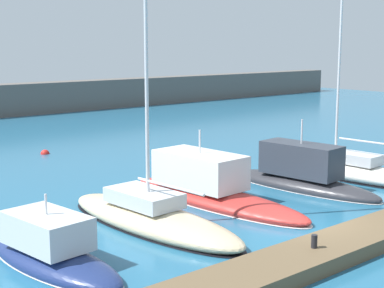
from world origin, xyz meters
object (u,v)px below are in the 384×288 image
mooring_buoy_red (45,154)px  motorboat_navy_nearest (51,253)px  motorboat_red_third (209,188)px  motorboat_charcoal_fourth (301,176)px  sailboat_ivory_fifth (351,170)px  dock_bollard (314,241)px  sailboat_sand_second (151,216)px

mooring_buoy_red → motorboat_navy_nearest: bearing=-115.8°
motorboat_navy_nearest → motorboat_red_third: motorboat_red_third is taller
motorboat_charcoal_fourth → mooring_buoy_red: 17.42m
motorboat_navy_nearest → sailboat_ivory_fifth: sailboat_ivory_fifth is taller
motorboat_navy_nearest → dock_bollard: bearing=-135.8°
mooring_buoy_red → dock_bollard: dock_bollard is taller
sailboat_sand_second → sailboat_ivory_fifth: 13.12m
sailboat_sand_second → sailboat_ivory_fifth: (13.12, -0.09, 0.02)m
motorboat_charcoal_fourth → dock_bollard: bearing=125.8°
motorboat_navy_nearest → dock_bollard: 8.48m
sailboat_sand_second → sailboat_ivory_fifth: size_ratio=1.04×
motorboat_red_third → dock_bollard: motorboat_red_third is taller
motorboat_charcoal_fourth → mooring_buoy_red: bearing=12.3°
motorboat_red_third → mooring_buoy_red: bearing=-2.3°
motorboat_navy_nearest → motorboat_charcoal_fourth: 14.16m
motorboat_navy_nearest → sailboat_ivory_fifth: size_ratio=0.37×
mooring_buoy_red → motorboat_red_third: bearing=-88.7°
sailboat_sand_second → motorboat_navy_nearest: bearing=101.2°
sailboat_sand_second → dock_bollard: 6.84m
motorboat_navy_nearest → motorboat_charcoal_fourth: bearing=-91.3°
sailboat_ivory_fifth → mooring_buoy_red: sailboat_ivory_fifth is taller
sailboat_sand_second → motorboat_charcoal_fourth: sailboat_sand_second is taller
motorboat_red_third → motorboat_charcoal_fourth: bearing=-106.2°
motorboat_red_third → motorboat_charcoal_fourth: (5.07, -1.13, -0.02)m
motorboat_navy_nearest → motorboat_charcoal_fourth: motorboat_charcoal_fourth is taller
dock_bollard → motorboat_navy_nearest: bearing=140.9°
motorboat_navy_nearest → sailboat_ivory_fifth: (18.02, 1.19, -0.01)m
motorboat_charcoal_fourth → mooring_buoy_red: motorboat_charcoal_fourth is taller
mooring_buoy_red → sailboat_ivory_fifth: bearing=-60.7°
sailboat_sand_second → dock_bollard: sailboat_sand_second is taller
motorboat_red_third → sailboat_sand_second: bearing=102.5°
sailboat_sand_second → mooring_buoy_red: size_ratio=32.48×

